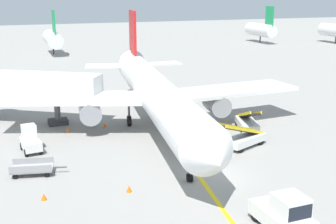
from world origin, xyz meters
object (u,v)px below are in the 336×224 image
pushback_tug (285,214)px  safety_cone_wingtip_right (105,125)px  jet_bridge (25,86)px  belt_loader_forward_hold (244,138)px  baggage_tug_near_wing (30,140)px  ground_crew_marshaller (179,135)px  safety_cone_wingtip_left (68,130)px  safety_cone_nose_right (44,197)px  airliner (155,92)px  belt_loader_aft_hold (247,122)px  baggage_cart_loaded (32,168)px  safety_cone_nose_left (129,189)px

pushback_tug → safety_cone_wingtip_right: pushback_tug is taller
jet_bridge → belt_loader_forward_hold: size_ratio=2.39×
belt_loader_forward_hold → baggage_tug_near_wing: bearing=162.7°
jet_bridge → ground_crew_marshaller: 16.10m
ground_crew_marshaller → pushback_tug: bearing=-89.5°
jet_bridge → safety_cone_wingtip_left: bearing=-54.3°
pushback_tug → safety_cone_nose_right: (-11.47, 8.21, -0.77)m
airliner → safety_cone_nose_right: size_ratio=80.22×
safety_cone_nose_right → safety_cone_wingtip_right: bearing=63.0°
baggage_tug_near_wing → safety_cone_wingtip_left: bearing=49.1°
baggage_tug_near_wing → safety_cone_wingtip_left: baggage_tug_near_wing is taller
airliner → ground_crew_marshaller: 5.68m
baggage_tug_near_wing → safety_cone_wingtip_right: bearing=31.9°
ground_crew_marshaller → safety_cone_wingtip_right: ground_crew_marshaller is taller
baggage_tug_near_wing → belt_loader_aft_hold: belt_loader_aft_hold is taller
pushback_tug → belt_loader_forward_hold: 13.14m
airliner → jet_bridge: bearing=150.1°
jet_bridge → safety_cone_wingtip_right: bearing=-32.0°
belt_loader_forward_hold → safety_cone_wingtip_right: bearing=135.0°
baggage_cart_loaded → safety_cone_nose_right: size_ratio=8.73×
airliner → safety_cone_nose_right: airliner is taller
baggage_tug_near_wing → safety_cone_nose_left: bearing=-62.0°
baggage_tug_near_wing → belt_loader_aft_hold: size_ratio=0.49×
safety_cone_nose_left → airliner: bearing=63.9°
safety_cone_nose_left → safety_cone_nose_right: size_ratio=1.00×
baggage_tug_near_wing → ground_crew_marshaller: (11.44, -2.89, -0.02)m
safety_cone_nose_left → baggage_tug_near_wing: bearing=118.0°
airliner → jet_bridge: 12.51m
airliner → safety_cone_nose_right: 16.13m
jet_bridge → baggage_cart_loaded: size_ratio=3.18×
airliner → baggage_cart_loaded: size_ratio=9.19×
airliner → safety_cone_nose_right: bearing=-134.4°
baggage_cart_loaded → safety_cone_nose_left: 7.42m
belt_loader_forward_hold → jet_bridge: bearing=139.8°
baggage_tug_near_wing → belt_loader_forward_hold: 17.01m
belt_loader_forward_hold → belt_loader_aft_hold: 4.60m
belt_loader_aft_hold → baggage_cart_loaded: belt_loader_aft_hold is taller
pushback_tug → safety_cone_wingtip_left: 22.82m
airliner → safety_cone_wingtip_left: size_ratio=80.22×
belt_loader_aft_hold → safety_cone_nose_left: size_ratio=11.70×
baggage_tug_near_wing → ground_crew_marshaller: baggage_tug_near_wing is taller
pushback_tug → safety_cone_nose_left: (-6.32, 7.47, -0.77)m
baggage_tug_near_wing → safety_cone_wingtip_right: (6.91, 4.30, -0.71)m
safety_cone_nose_right → safety_cone_wingtip_left: size_ratio=1.00×
airliner → safety_cone_wingtip_right: 5.70m
belt_loader_forward_hold → baggage_cart_loaded: 16.50m
jet_bridge → pushback_tug: bearing=-66.4°
belt_loader_forward_hold → baggage_cart_loaded: belt_loader_forward_hold is taller
baggage_cart_loaded → jet_bridge: bearing=87.6°
baggage_cart_loaded → safety_cone_wingtip_left: size_ratio=8.73×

